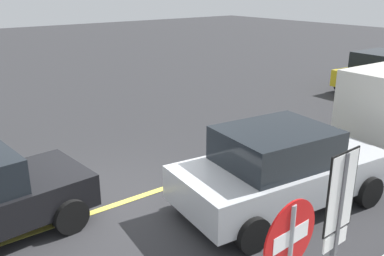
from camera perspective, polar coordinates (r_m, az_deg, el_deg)
The scene contains 5 objects.
ground_plane at distance 8.72m, azimuth -10.41°, elevation -10.31°, with size 80.00×80.00×0.00m, color #2D2D30.
lane_marking_centre at distance 10.24m, azimuth 4.68°, elevation -5.39°, with size 28.00×0.16×0.01m, color #E0D14C.
speed_limit_sign at distance 5.11m, azimuth 19.39°, elevation -10.91°, with size 0.54×0.06×2.52m.
car_yellow_near_curb at distance 19.23m, azimuth 24.47°, elevation 7.09°, with size 4.51×2.12×1.64m.
car_silver_mid_road at distance 8.38m, azimuth 11.93°, elevation -5.31°, with size 4.51×2.51×1.66m.
Camera 1 is at (-3.32, -6.87, 4.21)m, focal length 39.01 mm.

